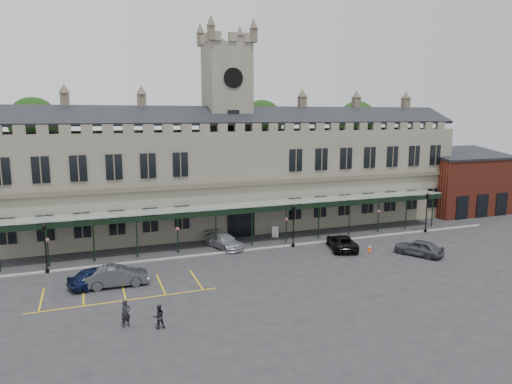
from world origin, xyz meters
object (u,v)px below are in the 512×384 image
object	(u,v)px
person_b	(159,317)
car_right_a	(419,248)
lamp_post_mid	(293,221)
person_a	(126,314)
station_building	(228,176)
clock_tower	(227,121)
traffic_cone	(369,248)
car_left_a	(99,276)
car_taxi	(224,241)
lamp_post_left	(45,243)
sign_board	(275,232)
lamp_post_right	(427,209)
car_left_b	(117,276)
car_van	(342,242)

from	to	relation	value
person_b	car_right_a	bearing A→B (deg)	-167.53
lamp_post_mid	person_a	xyz separation A→B (m)	(-18.20, -13.07, -1.83)
station_building	clock_tower	distance (m)	6.64
traffic_cone	car_left_a	bearing A→B (deg)	-179.02
person_a	person_b	size ratio (longest dim) A/B	1.15
station_building	car_taxi	distance (m)	10.79
lamp_post_left	car_left_a	world-z (taller)	lamp_post_left
sign_board	car_right_a	size ratio (longest dim) A/B	0.27
lamp_post_mid	sign_board	bearing A→B (deg)	94.17
car_right_a	lamp_post_right	bearing A→B (deg)	-164.29
person_b	traffic_cone	bearing A→B (deg)	-158.91
car_taxi	car_right_a	world-z (taller)	car_right_a
lamp_post_mid	car_taxi	bearing A→B (deg)	162.73
traffic_cone	car_left_a	size ratio (longest dim) A/B	0.15
lamp_post_mid	car_left_b	distance (m)	19.12
car_taxi	lamp_post_mid	bearing A→B (deg)	-34.74
lamp_post_mid	sign_board	distance (m)	4.71
lamp_post_left	lamp_post_right	distance (m)	41.38
car_left_b	person_b	bearing A→B (deg)	-165.72
traffic_cone	car_left_a	world-z (taller)	car_left_a
car_van	clock_tower	bearing A→B (deg)	-40.56
station_building	car_van	xyz separation A→B (m)	(8.31, -13.29, -5.72)
car_van	car_left_b	bearing A→B (deg)	24.31
car_left_a	station_building	bearing A→B (deg)	-67.32
lamp_post_right	sign_board	bearing A→B (deg)	167.08
car_left_b	car_taxi	size ratio (longest dim) A/B	0.98
car_taxi	car_left_b	bearing A→B (deg)	-164.39
lamp_post_mid	person_b	world-z (taller)	lamp_post_mid
station_building	person_a	xyz separation A→B (m)	(-14.32, -23.84, -5.54)
car_left_a	car_left_b	distance (m)	1.48
lamp_post_mid	station_building	bearing A→B (deg)	109.82
station_building	person_b	size ratio (longest dim) A/B	37.25
lamp_post_left	car_van	distance (m)	28.53
car_taxi	person_a	xyz separation A→B (m)	(-11.21, -15.24, 0.18)
traffic_cone	car_left_b	bearing A→B (deg)	-177.80
car_left_a	lamp_post_left	bearing A→B (deg)	18.83
lamp_post_left	car_van	bearing A→B (deg)	-5.57
sign_board	car_taxi	distance (m)	6.98
lamp_post_left	lamp_post_mid	distance (m)	23.90
clock_tower	lamp_post_mid	distance (m)	15.50
lamp_post_left	car_left_b	size ratio (longest dim) A/B	0.91
sign_board	car_van	world-z (taller)	car_van
clock_tower	car_taxi	world-z (taller)	clock_tower
lamp_post_left	car_left_b	bearing A→B (deg)	-44.14
car_van	person_a	xyz separation A→B (m)	(-22.63, -10.55, 0.18)
car_left_b	car_left_a	bearing A→B (deg)	70.84
sign_board	station_building	bearing A→B (deg)	135.18
lamp_post_left	car_van	world-z (taller)	lamp_post_left
sign_board	person_b	world-z (taller)	person_b
lamp_post_right	car_taxi	bearing A→B (deg)	175.16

